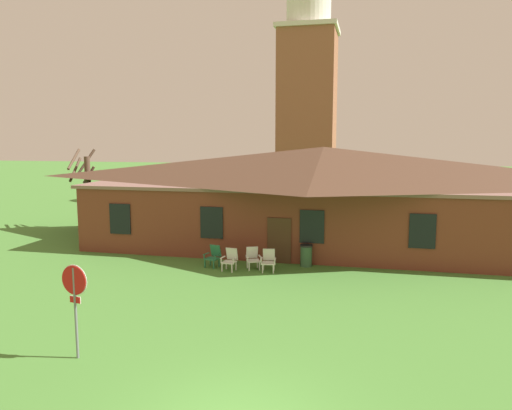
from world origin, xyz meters
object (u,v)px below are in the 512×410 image
object	(u,v)px
stop_sign	(75,293)
lawn_chair_by_porch	(213,256)
lawn_chair_near_door	(230,259)
lawn_chair_left_end	(253,257)
lawn_chair_middle	(269,260)
trash_bin	(306,255)

from	to	relation	value
stop_sign	lawn_chair_by_porch	xyz separation A→B (m)	(0.60, 9.60, -1.26)
lawn_chair_near_door	lawn_chair_left_end	xyz separation A→B (m)	(0.89, 0.47, 0.00)
lawn_chair_left_end	lawn_chair_near_door	bearing A→B (deg)	-152.18
lawn_chair_middle	trash_bin	world-z (taller)	trash_bin
lawn_chair_by_porch	lawn_chair_left_end	xyz separation A→B (m)	(1.79, 0.05, 0.00)
lawn_chair_near_door	lawn_chair_left_end	size ratio (longest dim) A/B	1.00
lawn_chair_by_porch	lawn_chair_middle	world-z (taller)	same
lawn_chair_by_porch	lawn_chair_middle	size ratio (longest dim) A/B	1.00
stop_sign	trash_bin	distance (m)	11.62
stop_sign	lawn_chair_left_end	size ratio (longest dim) A/B	2.61
stop_sign	trash_bin	world-z (taller)	stop_sign
lawn_chair_by_porch	lawn_chair_left_end	world-z (taller)	same
stop_sign	lawn_chair_near_door	bearing A→B (deg)	80.74
lawn_chair_left_end	lawn_chair_by_porch	bearing A→B (deg)	-178.50
stop_sign	trash_bin	bearing A→B (deg)	66.40
lawn_chair_near_door	lawn_chair_left_end	bearing A→B (deg)	27.82
lawn_chair_left_end	trash_bin	xyz separation A→B (m)	(2.23, 0.94, -0.00)
lawn_chair_near_door	trash_bin	xyz separation A→B (m)	(3.13, 1.41, -0.00)
stop_sign	lawn_chair_middle	bearing A→B (deg)	71.50
stop_sign	lawn_chair_left_end	bearing A→B (deg)	76.08
lawn_chair_by_porch	lawn_chair_left_end	size ratio (longest dim) A/B	1.00
lawn_chair_left_end	lawn_chair_middle	world-z (taller)	same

